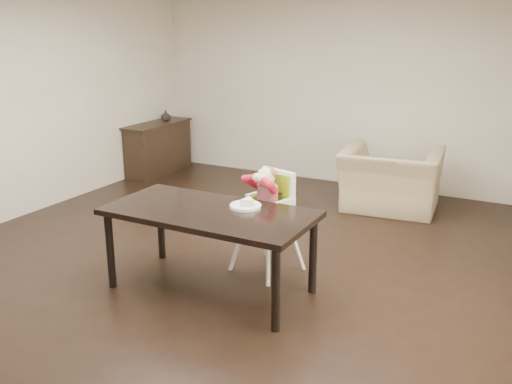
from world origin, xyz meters
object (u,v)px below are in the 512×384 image
armchair (391,169)px  sideboard (158,148)px  high_chair (269,198)px  dining_table (210,219)px

armchair → sideboard: size_ratio=0.95×
high_chair → sideboard: bearing=158.9°
sideboard → high_chair: bearing=-37.9°
dining_table → armchair: 3.09m
dining_table → sideboard: (-2.92, 3.10, -0.27)m
dining_table → sideboard: size_ratio=1.43×
dining_table → sideboard: bearing=133.3°
high_chair → sideboard: size_ratio=0.81×
armchair → sideboard: 3.72m
dining_table → armchair: bearing=75.1°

